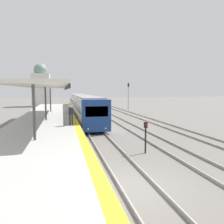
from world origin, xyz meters
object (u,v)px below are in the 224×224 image
object	(u,v)px
person_on_platform	(71,113)
train_near	(82,104)
signal_mast_far	(128,93)
signal_post_near	(146,134)

from	to	relation	value
person_on_platform	train_near	world-z (taller)	train_near
train_near	signal_mast_far	bearing A→B (deg)	36.50
train_near	signal_mast_far	distance (m)	12.00
person_on_platform	signal_post_near	distance (m)	7.17
signal_post_near	train_near	bearing A→B (deg)	95.58
signal_mast_far	person_on_platform	bearing A→B (deg)	-117.71
person_on_platform	signal_mast_far	distance (m)	25.30
train_near	signal_post_near	world-z (taller)	train_near
person_on_platform	train_near	bearing A→B (deg)	81.87
person_on_platform	train_near	size ratio (longest dim) A/B	0.06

